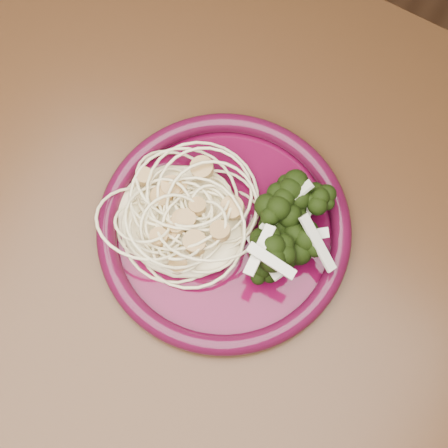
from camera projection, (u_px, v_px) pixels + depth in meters
dining_table at (141, 274)px, 0.71m from camera, size 1.20×0.80×0.75m
dinner_plate at (224, 228)px, 0.61m from camera, size 0.32×0.32×0.02m
spaghetti_pile at (181, 217)px, 0.60m from camera, size 0.17×0.16×0.03m
scallop_cluster at (178, 204)px, 0.57m from camera, size 0.14×0.14×0.04m
broccoli_pile at (278, 230)px, 0.59m from camera, size 0.12×0.15×0.05m
onion_garnish at (281, 220)px, 0.56m from camera, size 0.08×0.10×0.05m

